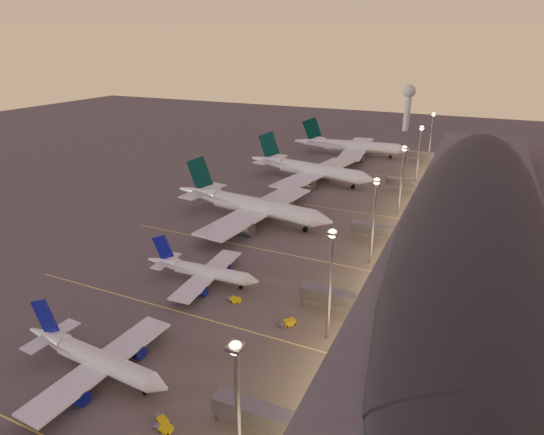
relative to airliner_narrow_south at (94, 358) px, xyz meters
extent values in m
plane|color=#42403D|center=(1.90, 29.63, -3.41)|extent=(700.00, 700.00, 0.00)
cylinder|color=silver|center=(3.19, -0.18, 0.06)|extent=(22.95, 5.16, 3.88)
cone|color=silver|center=(16.39, -0.93, 0.06)|extent=(3.89, 4.08, 3.88)
cone|color=silver|center=(-13.30, 0.76, 0.55)|extent=(10.48, 4.45, 3.88)
cube|color=silver|center=(2.09, -0.12, -0.62)|extent=(8.45, 32.96, 0.43)
cylinder|color=navy|center=(3.23, 7.01, -1.92)|extent=(5.30, 3.19, 2.91)
cylinder|color=navy|center=(2.42, -7.33, -1.92)|extent=(5.30, 3.19, 2.91)
cube|color=navy|center=(-12.79, 0.73, 5.57)|extent=(7.12, 0.98, 8.41)
cube|color=silver|center=(-12.05, 0.69, 1.13)|extent=(4.33, 11.94, 0.27)
cylinder|color=black|center=(12.74, -0.73, -2.64)|extent=(0.33, 0.33, 1.53)
cylinder|color=black|center=(12.74, -0.73, -2.86)|extent=(1.12, 0.74, 1.09)
cylinder|color=black|center=(1.51, 2.63, -2.64)|extent=(0.33, 0.33, 1.53)
cylinder|color=black|center=(1.51, 2.63, -2.86)|extent=(1.12, 0.74, 1.09)
cylinder|color=black|center=(1.21, -2.79, -2.64)|extent=(0.33, 0.33, 1.53)
cylinder|color=black|center=(1.21, -2.79, -2.86)|extent=(1.12, 0.74, 1.09)
cylinder|color=silver|center=(1.93, 39.83, -0.24)|extent=(20.96, 4.76, 3.54)
cone|color=silver|center=(13.98, 40.54, -0.24)|extent=(3.56, 3.73, 3.54)
cone|color=silver|center=(-13.13, 38.94, 0.20)|extent=(9.58, 4.09, 3.54)
cube|color=silver|center=(0.93, 39.77, -0.86)|extent=(7.79, 30.11, 0.39)
cylinder|color=navy|center=(1.21, 46.36, -2.05)|extent=(4.84, 2.93, 2.65)
cylinder|color=navy|center=(1.98, 33.26, -2.05)|extent=(4.84, 2.93, 2.65)
cube|color=navy|center=(-12.66, 38.97, 4.79)|extent=(6.50, 0.91, 7.68)
cube|color=silver|center=(-11.99, 39.01, 0.73)|extent=(3.98, 10.91, 0.25)
cylinder|color=black|center=(10.65, 40.35, -2.71)|extent=(0.30, 0.30, 1.40)
cylinder|color=black|center=(10.65, 40.35, -2.91)|extent=(1.03, 0.68, 0.99)
cylinder|color=black|center=(0.11, 42.20, -2.71)|extent=(0.30, 0.30, 1.40)
cylinder|color=black|center=(0.11, 42.20, -2.91)|extent=(1.03, 0.68, 0.99)
cylinder|color=black|center=(0.40, 37.26, -2.71)|extent=(0.30, 0.30, 1.40)
cylinder|color=black|center=(0.40, 37.26, -2.91)|extent=(1.03, 0.68, 0.99)
cylinder|color=silver|center=(-4.53, 85.48, 2.11)|extent=(40.97, 10.81, 6.13)
cone|color=silver|center=(18.84, 82.74, 2.11)|extent=(7.21, 6.85, 6.13)
cone|color=silver|center=(-33.75, 88.91, 2.88)|extent=(18.89, 8.22, 6.13)
cube|color=silver|center=(-6.48, 85.71, 1.04)|extent=(18.59, 60.21, 0.67)
cylinder|color=slate|center=(-3.66, 98.50, -1.03)|extent=(9.62, 5.63, 4.60)
cylinder|color=slate|center=(-6.70, 72.61, -1.03)|extent=(9.62, 5.63, 4.60)
cube|color=#052B27|center=(-32.84, 88.81, 10.79)|extent=(12.11, 2.32, 13.60)
cube|color=silver|center=(-31.54, 88.65, 3.79)|extent=(8.98, 21.94, 0.43)
cylinder|color=black|center=(12.37, 83.50, -2.18)|extent=(0.54, 0.54, 2.45)
cylinder|color=black|center=(12.37, 83.50, -2.55)|extent=(1.83, 1.27, 1.72)
cylinder|color=black|center=(-7.28, 90.12, -2.18)|extent=(0.54, 0.54, 2.45)
cylinder|color=black|center=(-7.28, 90.12, -2.55)|extent=(1.83, 1.27, 1.72)
cylinder|color=black|center=(-8.28, 81.60, -2.18)|extent=(0.54, 0.54, 2.45)
cylinder|color=black|center=(-8.28, 81.60, -2.55)|extent=(1.83, 1.27, 1.72)
cylinder|color=silver|center=(-2.38, 140.69, 2.09)|extent=(40.82, 12.99, 6.11)
cone|color=silver|center=(20.71, 136.64, 2.09)|extent=(7.47, 7.14, 6.11)
cone|color=silver|center=(-31.24, 145.75, 2.85)|extent=(19.02, 9.16, 6.11)
cube|color=silver|center=(-4.30, 141.03, 1.02)|extent=(21.74, 60.16, 0.67)
cylinder|color=slate|center=(-0.78, 153.59, -1.04)|extent=(9.77, 6.08, 4.58)
cylinder|color=slate|center=(-5.26, 128.01, -1.04)|extent=(9.77, 6.08, 4.58)
cube|color=#052B27|center=(-30.35, 145.59, 10.74)|extent=(12.02, 2.98, 13.55)
cube|color=silver|center=(-29.06, 145.37, 3.77)|extent=(10.08, 22.05, 0.43)
cylinder|color=black|center=(14.32, 137.76, -2.19)|extent=(0.57, 0.57, 2.44)
cylinder|color=black|center=(14.32, 137.76, -2.55)|extent=(1.87, 1.35, 1.71)
cylinder|color=black|center=(-4.85, 145.46, -2.19)|extent=(0.57, 0.57, 2.44)
cylinder|color=black|center=(-4.85, 145.46, -2.55)|extent=(1.87, 1.35, 1.71)
cylinder|color=black|center=(-6.32, 137.04, -2.19)|extent=(0.57, 0.57, 2.44)
cylinder|color=black|center=(-6.32, 137.04, -2.55)|extent=(1.87, 1.35, 1.71)
cylinder|color=silver|center=(1.53, 199.02, 2.06)|extent=(40.54, 10.10, 6.07)
cone|color=silver|center=(24.71, 201.38, 2.06)|extent=(7.05, 6.69, 6.07)
cone|color=silver|center=(-27.45, 196.07, 2.81)|extent=(18.64, 7.87, 6.07)
cube|color=silver|center=(-0.40, 198.82, 0.99)|extent=(17.53, 59.54, 0.67)
cylinder|color=slate|center=(-0.42, 211.79, -1.05)|extent=(9.48, 5.44, 4.55)
cylinder|color=slate|center=(2.19, 186.12, -1.05)|extent=(9.48, 5.44, 4.55)
cube|color=#052B27|center=(-26.55, 196.17, 10.65)|extent=(12.00, 2.12, 13.47)
cube|color=silver|center=(-25.26, 196.30, 3.72)|extent=(8.58, 21.66, 0.42)
cylinder|color=black|center=(18.30, 200.73, -2.19)|extent=(0.53, 0.53, 2.43)
cylinder|color=black|center=(18.30, 200.73, -2.56)|extent=(1.80, 1.23, 1.70)
cylinder|color=black|center=(-2.12, 202.92, -2.19)|extent=(0.53, 0.53, 2.43)
cylinder|color=black|center=(-2.12, 202.92, -2.56)|extent=(1.80, 1.23, 1.70)
cylinder|color=black|center=(-1.26, 194.47, -2.19)|extent=(0.53, 0.53, 2.43)
cylinder|color=black|center=(-1.26, 194.47, -2.56)|extent=(1.80, 1.23, 1.70)
cube|color=#48494E|center=(63.90, 102.13, 2.59)|extent=(40.00, 255.00, 12.00)
ellipsoid|color=black|center=(63.90, 102.13, 8.59)|extent=(39.00, 253.00, 10.92)
cube|color=#FFBF60|center=(43.70, 102.13, 1.59)|extent=(0.40, 244.80, 8.00)
cube|color=slate|center=(35.90, -0.37, 1.09)|extent=(16.00, 3.20, 3.00)
cylinder|color=slate|center=(27.90, -0.37, -1.21)|extent=(0.70, 0.70, 4.40)
cube|color=slate|center=(35.90, 39.63, 1.09)|extent=(16.00, 3.20, 3.00)
cylinder|color=slate|center=(27.90, 39.63, -1.21)|extent=(0.70, 0.70, 4.40)
cube|color=slate|center=(35.90, 84.63, 1.09)|extent=(16.00, 3.20, 3.00)
cylinder|color=slate|center=(27.90, 84.63, -1.21)|extent=(0.70, 0.70, 4.40)
cube|color=slate|center=(35.90, 141.63, 1.09)|extent=(16.00, 3.20, 3.00)
cylinder|color=slate|center=(27.90, 141.63, -1.21)|extent=(0.70, 0.70, 4.40)
cube|color=slate|center=(35.90, 197.63, 1.09)|extent=(16.00, 3.20, 3.00)
cylinder|color=slate|center=(27.90, 197.63, -1.21)|extent=(0.70, 0.70, 4.40)
cylinder|color=slate|center=(37.90, -10.37, 9.09)|extent=(0.70, 0.70, 25.00)
cube|color=slate|center=(37.90, -10.37, 21.79)|extent=(2.20, 2.20, 0.50)
sphere|color=#FFC15E|center=(37.90, -10.37, 21.59)|extent=(1.80, 1.80, 1.80)
cylinder|color=slate|center=(37.90, 29.63, 9.09)|extent=(0.70, 0.70, 25.00)
cube|color=slate|center=(37.90, 29.63, 21.79)|extent=(2.20, 2.20, 0.50)
sphere|color=#FFC15E|center=(37.90, 29.63, 21.59)|extent=(1.80, 1.80, 1.80)
cylinder|color=slate|center=(37.90, 69.63, 9.09)|extent=(0.70, 0.70, 25.00)
cube|color=slate|center=(37.90, 69.63, 21.79)|extent=(2.20, 2.20, 0.50)
sphere|color=#FFC15E|center=(37.90, 69.63, 21.59)|extent=(1.80, 1.80, 1.80)
cylinder|color=slate|center=(37.90, 114.63, 9.09)|extent=(0.70, 0.70, 25.00)
cube|color=slate|center=(37.90, 114.63, 21.79)|extent=(2.20, 2.20, 0.50)
sphere|color=#FFC15E|center=(37.90, 114.63, 21.59)|extent=(1.80, 1.80, 1.80)
cylinder|color=slate|center=(37.90, 159.63, 9.09)|extent=(0.70, 0.70, 25.00)
cube|color=slate|center=(37.90, 159.63, 21.79)|extent=(2.20, 2.20, 0.50)
sphere|color=#FFC15E|center=(37.90, 159.63, 21.59)|extent=(1.80, 1.80, 1.80)
cylinder|color=slate|center=(37.90, 204.63, 9.09)|extent=(0.70, 0.70, 25.00)
cube|color=slate|center=(37.90, 204.63, 21.79)|extent=(2.20, 2.20, 0.50)
sphere|color=#FFC15E|center=(37.90, 204.63, 21.59)|extent=(1.80, 1.80, 1.80)
cylinder|color=silver|center=(11.90, 289.63, 9.59)|extent=(4.40, 4.40, 26.00)
sphere|color=silver|center=(11.90, 289.63, 24.59)|extent=(9.00, 9.00, 9.00)
cube|color=#D8C659|center=(1.90, -15.37, -3.40)|extent=(90.00, 0.36, 0.00)
cube|color=#D8C659|center=(1.90, 24.63, -3.40)|extent=(90.00, 0.36, 0.00)
cube|color=#D8C659|center=(1.90, 64.63, -3.40)|extent=(90.00, 0.36, 0.00)
cube|color=#D8C659|center=(1.90, 109.63, -3.40)|extent=(90.00, 0.36, 0.00)
cube|color=#D8C659|center=(1.90, 164.63, -3.40)|extent=(90.00, 0.36, 0.00)
cube|color=#C6AA05|center=(19.97, -4.94, -2.93)|extent=(2.39, 1.97, 0.94)
cube|color=slate|center=(18.55, -4.35, -3.06)|extent=(1.53, 1.49, 0.69)
cylinder|color=black|center=(20.93, -4.64, -3.22)|extent=(0.41, 0.29, 0.38)
cylinder|color=black|center=(20.45, -5.83, -3.22)|extent=(0.41, 0.29, 0.38)
cylinder|color=black|center=(19.50, -4.05, -3.22)|extent=(0.41, 0.29, 0.38)
cylinder|color=black|center=(19.02, -5.24, -3.22)|extent=(0.41, 0.29, 0.38)
cube|color=#C6AA05|center=(21.46, -6.10, -2.93)|extent=(2.23, 1.54, 0.96)
cube|color=slate|center=(19.90, -6.28, -3.06)|extent=(1.34, 1.26, 0.70)
cylinder|color=black|center=(22.16, -5.36, -3.21)|extent=(0.40, 0.20, 0.38)
cylinder|color=black|center=(22.31, -6.66, -3.21)|extent=(0.40, 0.20, 0.38)
cylinder|color=black|center=(20.61, -5.54, -3.21)|extent=(0.40, 0.20, 0.38)
cylinder|color=black|center=(20.76, -6.83, -3.21)|extent=(0.40, 0.20, 0.38)
cube|color=#C6AA05|center=(12.47, 34.24, -2.85)|extent=(2.46, 1.56, 1.12)
cube|color=slate|center=(10.64, 34.27, -3.00)|extent=(1.44, 1.34, 0.81)
cylinder|color=black|center=(13.39, 34.99, -3.18)|extent=(0.45, 0.19, 0.45)
cylinder|color=black|center=(13.37, 33.46, -3.18)|extent=(0.45, 0.19, 0.45)
cylinder|color=black|center=(11.56, 35.01, -3.18)|extent=(0.45, 0.19, 0.45)
cylinder|color=black|center=(11.54, 33.49, -3.18)|extent=(0.45, 0.19, 0.45)
cube|color=#C6AA05|center=(28.43, 30.85, -2.80)|extent=(2.92, 3.11, 1.21)
cube|color=slate|center=(27.23, 29.27, -2.97)|extent=(2.08, 2.10, 0.88)
cylinder|color=black|center=(28.38, 32.14, -3.16)|extent=(0.45, 0.51, 0.49)
cylinder|color=black|center=(29.69, 31.14, -3.16)|extent=(0.45, 0.51, 0.49)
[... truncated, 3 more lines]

